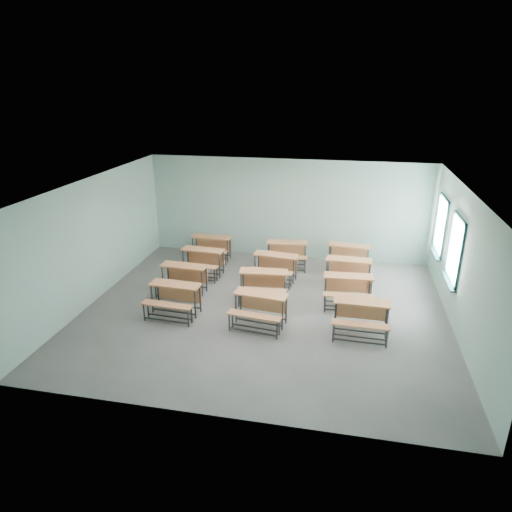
# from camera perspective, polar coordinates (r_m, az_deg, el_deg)

# --- Properties ---
(room) EXTENTS (9.04, 8.04, 3.24)m
(room) POSITION_cam_1_polar(r_m,az_deg,el_deg) (11.00, 1.55, 0.59)
(room) COLOR slate
(room) RESTS_ON ground
(desk_unit_r0c0) EXTENTS (1.31, 0.92, 0.78)m
(desk_unit_r0c0) POSITION_cam_1_polar(r_m,az_deg,el_deg) (11.41, -10.23, -4.84)
(desk_unit_r0c0) COLOR #D17C4B
(desk_unit_r0c0) RESTS_ON ground
(desk_unit_r0c1) EXTENTS (1.35, 0.99, 0.78)m
(desk_unit_r0c1) POSITION_cam_1_polar(r_m,az_deg,el_deg) (10.74, 0.44, -6.17)
(desk_unit_r0c1) COLOR #D17C4B
(desk_unit_r0c1) RESTS_ON ground
(desk_unit_r0c2) EXTENTS (1.27, 0.87, 0.78)m
(desk_unit_r0c2) POSITION_cam_1_polar(r_m,az_deg,el_deg) (10.65, 13.01, -7.01)
(desk_unit_r0c2) COLOR #D17C4B
(desk_unit_r0c2) RESTS_ON ground
(desk_unit_r1c0) EXTENTS (1.31, 0.92, 0.78)m
(desk_unit_r1c0) POSITION_cam_1_polar(r_m,az_deg,el_deg) (12.50, -9.17, -2.41)
(desk_unit_r1c0) COLOR #D17C4B
(desk_unit_r1c0) RESTS_ON ground
(desk_unit_r1c1) EXTENTS (1.32, 0.94, 0.78)m
(desk_unit_r1c1) POSITION_cam_1_polar(r_m,az_deg,el_deg) (11.97, 0.90, -3.21)
(desk_unit_r1c1) COLOR #D17C4B
(desk_unit_r1c1) RESTS_ON ground
(desk_unit_r1c2) EXTENTS (1.30, 0.91, 0.78)m
(desk_unit_r1c2) POSITION_cam_1_polar(r_m,az_deg,el_deg) (11.93, 11.46, -3.74)
(desk_unit_r1c2) COLOR #D17C4B
(desk_unit_r1c2) RESTS_ON ground
(desk_unit_r2c0) EXTENTS (1.31, 0.93, 0.78)m
(desk_unit_r2c0) POSITION_cam_1_polar(r_m,az_deg,el_deg) (13.60, -6.80, -0.32)
(desk_unit_r2c0) COLOR #D17C4B
(desk_unit_r2c0) RESTS_ON ground
(desk_unit_r2c1) EXTENTS (1.34, 0.98, 0.78)m
(desk_unit_r2c1) POSITION_cam_1_polar(r_m,az_deg,el_deg) (13.12, 2.33, -0.98)
(desk_unit_r2c1) COLOR #D17C4B
(desk_unit_r2c1) RESTS_ON ground
(desk_unit_r2c2) EXTENTS (1.28, 0.89, 0.78)m
(desk_unit_r2c2) POSITION_cam_1_polar(r_m,az_deg,el_deg) (13.02, 11.51, -1.60)
(desk_unit_r2c2) COLOR #D17C4B
(desk_unit_r2c2) RESTS_ON ground
(desk_unit_r3c0) EXTENTS (1.26, 0.84, 0.78)m
(desk_unit_r3c0) POSITION_cam_1_polar(r_m,az_deg,el_deg) (14.71, -5.71, 1.39)
(desk_unit_r3c0) COLOR #D17C4B
(desk_unit_r3c0) RESTS_ON ground
(desk_unit_r3c1) EXTENTS (1.34, 0.98, 0.78)m
(desk_unit_r3c1) POSITION_cam_1_polar(r_m,az_deg,el_deg) (14.17, 3.87, 0.68)
(desk_unit_r3c1) COLOR #D17C4B
(desk_unit_r3c1) RESTS_ON ground
(desk_unit_r3c2) EXTENTS (1.32, 0.95, 0.78)m
(desk_unit_r3c2) POSITION_cam_1_polar(r_m,az_deg,el_deg) (14.14, 11.48, 0.25)
(desk_unit_r3c2) COLOR #D17C4B
(desk_unit_r3c2) RESTS_ON ground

